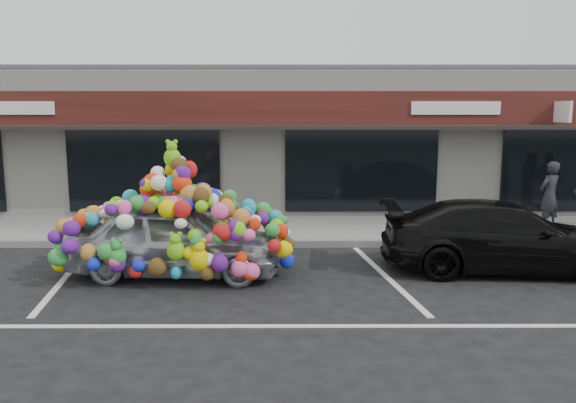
{
  "coord_description": "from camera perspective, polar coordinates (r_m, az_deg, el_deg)",
  "views": [
    {
      "loc": [
        0.94,
        -9.98,
        3.06
      ],
      "look_at": [
        0.97,
        1.4,
        1.23
      ],
      "focal_mm": 35.0,
      "sensor_mm": 36.0,
      "label": 1
    }
  ],
  "objects": [
    {
      "name": "ground",
      "position": [
        10.48,
        -5.33,
        -7.87
      ],
      "size": [
        90.0,
        90.0,
        0.0
      ],
      "primitive_type": "plane",
      "color": "black",
      "rests_on": "ground"
    },
    {
      "name": "shop_building",
      "position": [
        18.47,
        -3.08,
        6.35
      ],
      "size": [
        24.0,
        7.2,
        4.31
      ],
      "color": "white",
      "rests_on": "ground"
    },
    {
      "name": "sidewalk",
      "position": [
        14.33,
        -3.91,
        -2.9
      ],
      "size": [
        26.0,
        3.0,
        0.15
      ],
      "primitive_type": "cube",
      "color": "gray",
      "rests_on": "ground"
    },
    {
      "name": "kerb",
      "position": [
        12.87,
        -4.34,
        -4.3
      ],
      "size": [
        26.0,
        0.18,
        0.16
      ],
      "primitive_type": "cube",
      "color": "slate",
      "rests_on": "ground"
    },
    {
      "name": "parking_stripe_left",
      "position": [
        11.41,
        -21.59,
        -7.05
      ],
      "size": [
        0.73,
        4.37,
        0.01
      ],
      "primitive_type": "cube",
      "rotation": [
        0.0,
        0.0,
        0.14
      ],
      "color": "silver",
      "rests_on": "ground"
    },
    {
      "name": "parking_stripe_mid",
      "position": [
        10.79,
        9.87,
        -7.44
      ],
      "size": [
        0.73,
        4.37,
        0.01
      ],
      "primitive_type": "cube",
      "rotation": [
        0.0,
        0.0,
        0.14
      ],
      "color": "silver",
      "rests_on": "ground"
    },
    {
      "name": "lane_line",
      "position": [
        8.33,
        7.35,
        -12.44
      ],
      "size": [
        14.0,
        0.12,
        0.01
      ],
      "primitive_type": "cube",
      "color": "silver",
      "rests_on": "ground"
    },
    {
      "name": "toy_car",
      "position": [
        10.72,
        -11.37,
        -2.97
      ],
      "size": [
        2.91,
        4.37,
        2.49
      ],
      "rotation": [
        0.0,
        0.0,
        1.51
      ],
      "color": "#A1A9AC",
      "rests_on": "ground"
    },
    {
      "name": "black_sedan",
      "position": [
        11.61,
        21.02,
        -3.33
      ],
      "size": [
        2.21,
        4.77,
        1.35
      ],
      "primitive_type": "imported",
      "rotation": [
        0.0,
        0.0,
        1.5
      ],
      "color": "black",
      "rests_on": "ground"
    },
    {
      "name": "pedestrian_a",
      "position": [
        15.36,
        25.02,
        0.57
      ],
      "size": [
        0.74,
        0.65,
        1.69
      ],
      "primitive_type": "imported",
      "rotation": [
        0.0,
        0.0,
        3.64
      ],
      "color": "black",
      "rests_on": "sidewalk"
    }
  ]
}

